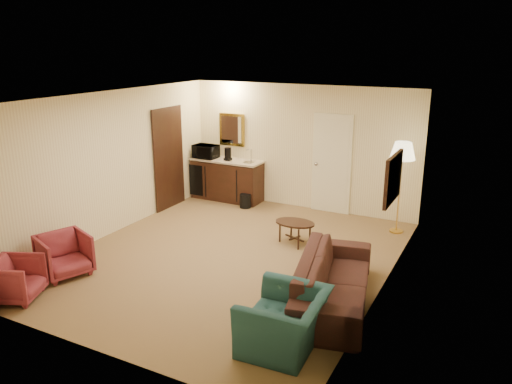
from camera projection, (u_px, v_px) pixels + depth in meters
ground at (230, 256)px, 8.27m from camera, size 6.00×6.00×0.00m
room_walls at (247, 146)px, 8.48m from camera, size 5.02×6.01×2.61m
wetbar_cabinet at (227, 180)px, 11.18m from camera, size 1.64×0.58×0.92m
sofa at (334, 272)px, 6.68m from camera, size 1.15×2.38×0.90m
teal_armchair at (285, 312)px, 5.69m from camera, size 0.72×1.05×0.89m
rose_chair_near at (64, 253)px, 7.53m from camera, size 0.85×0.88×0.71m
rose_chair_far at (15, 277)px, 6.81m from camera, size 0.79×0.81×0.65m
coffee_table at (295, 233)px, 8.74m from camera, size 0.83×0.71×0.41m
floor_lamp at (400, 188)px, 9.11m from camera, size 0.54×0.54×1.72m
waste_bin at (245, 201)px, 10.69m from camera, size 0.29×0.29×0.30m
microwave at (206, 150)px, 11.15m from camera, size 0.54×0.30×0.37m
coffee_maker at (228, 154)px, 10.94m from camera, size 0.19×0.19×0.28m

